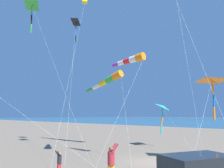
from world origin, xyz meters
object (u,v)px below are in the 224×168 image
(person_child_green_jacket, at_px, (59,160))
(kite_delta_orange_high_right, at_px, (76,23))
(kite_windsock_purple_drifting, at_px, (108,80))
(kite_delta_white_trailing, at_px, (163,108))
(kite_delta_black_fish_shape, at_px, (33,5))
(person_adult_flyer, at_px, (111,160))
(kite_windsock_red_high_left, at_px, (132,60))
(kite_delta_rainbow_low_near, at_px, (212,81))

(person_child_green_jacket, xyz_separation_m, kite_delta_orange_high_right, (6.69, 8.27, 12.87))
(kite_windsock_purple_drifting, xyz_separation_m, kite_delta_white_trailing, (3.72, -4.87, -3.19))
(kite_delta_black_fish_shape, xyz_separation_m, kite_delta_white_trailing, (12.44, -6.47, -9.93))
(person_child_green_jacket, bearing_deg, person_adult_flyer, -72.44)
(kite_windsock_red_high_left, relative_size, kite_delta_orange_high_right, 0.59)
(kite_windsock_red_high_left, xyz_separation_m, kite_delta_orange_high_right, (0.10, 8.24, 5.69))
(kite_windsock_purple_drifting, distance_m, kite_delta_black_fish_shape, 11.14)
(person_child_green_jacket, bearing_deg, kite_windsock_purple_drifting, 34.30)
(kite_delta_black_fish_shape, relative_size, kite_windsock_red_high_left, 1.76)
(kite_windsock_purple_drifting, xyz_separation_m, kite_windsock_red_high_left, (-3.92, -7.14, 0.53))
(person_child_green_jacket, height_order, kite_delta_white_trailing, kite_delta_white_trailing)
(person_adult_flyer, height_order, person_child_green_jacket, person_adult_flyer)
(person_adult_flyer, bearing_deg, kite_windsock_purple_drifting, 47.98)
(person_adult_flyer, distance_m, kite_delta_orange_high_right, 17.99)
(kite_delta_white_trailing, bearing_deg, person_adult_flyer, -156.85)
(kite_delta_rainbow_low_near, bearing_deg, kite_delta_black_fish_shape, 119.15)
(kite_windsock_purple_drifting, relative_size, kite_windsock_red_high_left, 1.72)
(kite_windsock_red_high_left, height_order, kite_delta_white_trailing, kite_windsock_red_high_left)
(kite_windsock_red_high_left, bearing_deg, kite_windsock_purple_drifting, 61.21)
(person_adult_flyer, bearing_deg, kite_delta_black_fish_shape, 86.51)
(person_adult_flyer, relative_size, kite_delta_orange_high_right, 0.13)
(person_adult_flyer, bearing_deg, kite_delta_rainbow_low_near, -12.19)
(kite_delta_black_fish_shape, distance_m, kite_delta_rainbow_low_near, 17.96)
(kite_delta_black_fish_shape, bearing_deg, kite_delta_white_trailing, -27.48)
(person_child_green_jacket, relative_size, kite_delta_black_fish_shape, 0.09)
(kite_windsock_purple_drifting, distance_m, kite_windsock_red_high_left, 8.17)
(person_child_green_jacket, distance_m, kite_delta_white_trailing, 14.82)
(person_child_green_jacket, xyz_separation_m, kite_delta_rainbow_low_near, (9.57, -5.17, 5.17))
(person_child_green_jacket, xyz_separation_m, kite_windsock_red_high_left, (6.59, 0.03, 7.18))
(kite_delta_black_fish_shape, bearing_deg, kite_windsock_red_high_left, -61.25)
(person_adult_flyer, distance_m, kite_windsock_red_high_left, 9.42)
(kite_delta_black_fish_shape, bearing_deg, kite_delta_orange_high_right, -5.90)
(person_adult_flyer, height_order, kite_delta_rainbow_low_near, kite_delta_rainbow_low_near)
(kite_delta_black_fish_shape, bearing_deg, kite_delta_rainbow_low_near, -60.85)
(kite_windsock_red_high_left, bearing_deg, person_adult_flyer, -148.75)
(person_adult_flyer, distance_m, kite_delta_white_trailing, 14.67)
(kite_delta_rainbow_low_near, bearing_deg, kite_delta_white_trailing, 58.05)
(kite_delta_white_trailing, bearing_deg, person_child_green_jacket, -170.80)
(kite_delta_black_fish_shape, relative_size, kite_delta_orange_high_right, 1.04)
(kite_windsock_purple_drifting, xyz_separation_m, kite_delta_black_fish_shape, (-8.72, 1.60, 6.74))
(person_adult_flyer, height_order, kite_windsock_red_high_left, kite_windsock_red_high_left)
(kite_delta_black_fish_shape, xyz_separation_m, kite_windsock_red_high_left, (4.80, -8.74, -6.22))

